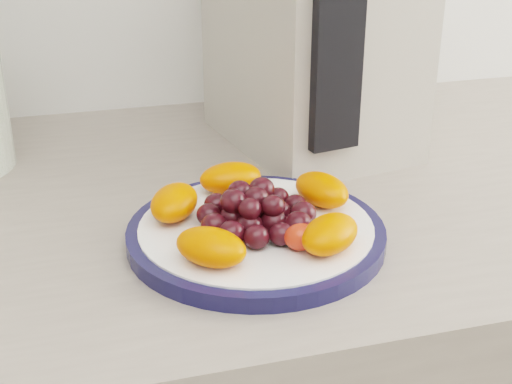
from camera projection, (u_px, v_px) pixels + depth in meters
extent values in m
cylinder|color=#15163C|center=(256.00, 234.00, 0.65)|extent=(0.24, 0.24, 0.01)
cylinder|color=white|center=(256.00, 233.00, 0.65)|extent=(0.21, 0.21, 0.02)
cube|color=#A8A092|center=(312.00, 15.00, 0.83)|extent=(0.22, 0.28, 0.31)
cube|color=black|center=(337.00, 37.00, 0.70)|extent=(0.06, 0.03, 0.23)
ellipsoid|color=#F14800|center=(322.00, 190.00, 0.68)|extent=(0.06, 0.07, 0.03)
ellipsoid|color=#F14800|center=(230.00, 178.00, 0.71)|extent=(0.07, 0.04, 0.03)
ellipsoid|color=#F14800|center=(174.00, 202.00, 0.66)|extent=(0.07, 0.07, 0.03)
ellipsoid|color=#F14800|center=(211.00, 247.00, 0.58)|extent=(0.07, 0.07, 0.03)
ellipsoid|color=#F14800|center=(330.00, 234.00, 0.60)|extent=(0.07, 0.07, 0.03)
ellipsoid|color=black|center=(256.00, 215.00, 0.64)|extent=(0.02, 0.02, 0.02)
ellipsoid|color=black|center=(279.00, 212.00, 0.65)|extent=(0.02, 0.02, 0.02)
ellipsoid|color=black|center=(262.00, 205.00, 0.66)|extent=(0.02, 0.02, 0.02)
ellipsoid|color=black|center=(239.00, 207.00, 0.66)|extent=(0.02, 0.02, 0.02)
ellipsoid|color=black|center=(233.00, 217.00, 0.64)|extent=(0.02, 0.02, 0.02)
ellipsoid|color=black|center=(250.00, 225.00, 0.62)|extent=(0.02, 0.02, 0.02)
ellipsoid|color=black|center=(274.00, 221.00, 0.63)|extent=(0.02, 0.02, 0.02)
ellipsoid|color=black|center=(295.00, 205.00, 0.66)|extent=(0.02, 0.02, 0.02)
ellipsoid|color=black|center=(278.00, 198.00, 0.68)|extent=(0.02, 0.02, 0.02)
ellipsoid|color=black|center=(256.00, 196.00, 0.68)|extent=(0.02, 0.02, 0.02)
ellipsoid|color=black|center=(233.00, 198.00, 0.68)|extent=(0.02, 0.02, 0.02)
ellipsoid|color=black|center=(216.00, 204.00, 0.66)|extent=(0.02, 0.02, 0.02)
ellipsoid|color=black|center=(209.00, 215.00, 0.64)|extent=(0.02, 0.02, 0.02)
ellipsoid|color=black|center=(214.00, 225.00, 0.62)|extent=(0.02, 0.02, 0.02)
ellipsoid|color=black|center=(232.00, 233.00, 0.61)|extent=(0.02, 0.02, 0.02)
ellipsoid|color=black|center=(256.00, 237.00, 0.60)|extent=(0.02, 0.02, 0.02)
ellipsoid|color=black|center=(281.00, 234.00, 0.61)|extent=(0.02, 0.02, 0.02)
ellipsoid|color=black|center=(298.00, 224.00, 0.62)|extent=(0.03, 0.03, 0.02)
ellipsoid|color=black|center=(303.00, 214.00, 0.64)|extent=(0.02, 0.02, 0.02)
ellipsoid|color=black|center=(256.00, 199.00, 0.64)|extent=(0.02, 0.02, 0.02)
ellipsoid|color=black|center=(262.00, 189.00, 0.65)|extent=(0.02, 0.02, 0.02)
ellipsoid|color=black|center=(240.00, 192.00, 0.65)|extent=(0.02, 0.02, 0.02)
ellipsoid|color=black|center=(234.00, 201.00, 0.63)|extent=(0.02, 0.02, 0.02)
ellipsoid|color=black|center=(250.00, 209.00, 0.62)|extent=(0.02, 0.02, 0.02)
ellipsoid|color=black|center=(273.00, 206.00, 0.62)|extent=(0.02, 0.02, 0.02)
ellipsoid|color=red|center=(301.00, 237.00, 0.60)|extent=(0.03, 0.03, 0.02)
ellipsoid|color=red|center=(325.00, 231.00, 0.61)|extent=(0.04, 0.04, 0.02)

